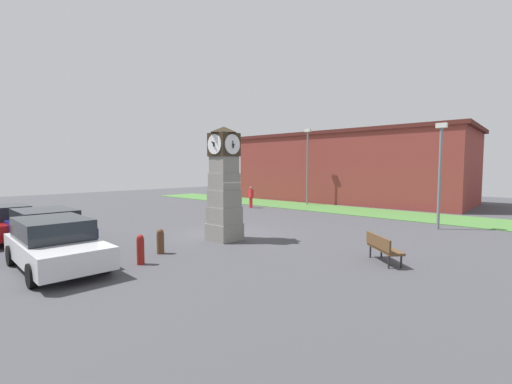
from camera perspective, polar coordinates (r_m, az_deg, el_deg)
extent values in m
plane|color=#424247|center=(15.89, -4.97, -7.17)|extent=(66.32, 66.32, 0.00)
cube|color=gray|center=(14.79, -5.27, -6.61)|extent=(1.19, 1.19, 0.71)
cube|color=gray|center=(14.68, -5.29, -3.87)|extent=(1.12, 1.12, 0.71)
cube|color=gray|center=(14.60, -5.30, -1.09)|extent=(1.05, 1.05, 0.71)
cube|color=gray|center=(14.55, -5.32, 1.71)|extent=(0.98, 0.98, 0.71)
cube|color=gray|center=(14.54, -5.34, 4.52)|extent=(0.91, 0.91, 0.71)
cube|color=#2D2316|center=(14.57, -5.36, 7.83)|extent=(1.00, 1.00, 0.97)
cylinder|color=white|center=(14.92, -3.86, 7.75)|extent=(0.82, 0.04, 0.82)
cube|color=black|center=(14.94, -3.79, 7.75)|extent=(0.06, 0.13, 0.18)
cube|color=black|center=(14.94, -3.79, 7.75)|extent=(0.04, 0.31, 0.05)
cylinder|color=white|center=(14.23, -6.94, 7.91)|extent=(0.82, 0.04, 0.82)
cube|color=black|center=(14.21, -7.02, 7.92)|extent=(0.06, 0.09, 0.19)
cube|color=black|center=(14.21, -7.02, 7.92)|extent=(0.04, 0.26, 0.23)
cylinder|color=white|center=(14.19, -3.95, 7.95)|extent=(0.04, 0.82, 0.82)
cube|color=black|center=(14.17, -3.87, 7.95)|extent=(0.19, 0.06, 0.11)
cube|color=black|center=(14.17, -3.87, 7.95)|extent=(0.09, 0.04, 0.31)
cylinder|color=white|center=(14.96, -6.71, 7.72)|extent=(0.04, 0.82, 0.82)
cube|color=black|center=(14.98, -6.77, 7.72)|extent=(0.08, 0.06, 0.19)
cube|color=black|center=(14.98, -6.77, 7.72)|extent=(0.30, 0.04, 0.14)
pyramid|color=#2D2316|center=(14.62, -5.38, 10.27)|extent=(1.05, 1.05, 0.28)
cylinder|color=maroon|center=(11.68, -18.69, -9.40)|extent=(0.24, 0.24, 0.82)
sphere|color=maroon|center=(11.59, -18.74, -7.25)|extent=(0.21, 0.21, 0.21)
cylinder|color=brown|center=(12.91, -15.64, -8.24)|extent=(0.26, 0.26, 0.74)
sphere|color=brown|center=(12.83, -15.68, -6.45)|extent=(0.24, 0.24, 0.24)
cube|color=#A51111|center=(18.04, -36.16, -4.72)|extent=(4.14, 2.09, 0.62)
cube|color=#1E2328|center=(18.27, -36.35, -2.72)|extent=(2.33, 1.81, 0.58)
cylinder|color=black|center=(16.99, -32.74, -5.98)|extent=(0.65, 0.27, 0.64)
cylinder|color=black|center=(19.42, -34.06, -4.85)|extent=(0.65, 0.27, 0.64)
cube|color=navy|center=(14.91, -31.37, -6.00)|extent=(4.65, 2.08, 0.74)
cube|color=#1E2328|center=(15.16, -31.78, -3.45)|extent=(2.58, 1.86, 0.52)
cylinder|color=black|center=(13.88, -26.16, -7.87)|extent=(0.65, 0.24, 0.64)
cylinder|color=black|center=(13.41, -33.67, -8.54)|extent=(0.65, 0.24, 0.64)
cylinder|color=black|center=(16.56, -29.43, -6.10)|extent=(0.65, 0.24, 0.64)
cylinder|color=black|center=(16.16, -35.75, -6.58)|extent=(0.65, 0.24, 0.64)
cube|color=silver|center=(12.22, -30.29, -8.32)|extent=(4.68, 2.18, 0.63)
cube|color=#1E2328|center=(12.44, -30.79, -5.20)|extent=(2.61, 1.92, 0.62)
cylinder|color=black|center=(11.22, -23.73, -10.57)|extent=(0.65, 0.25, 0.64)
cylinder|color=black|center=(10.74, -33.25, -11.56)|extent=(0.65, 0.25, 0.64)
cylinder|color=black|center=(13.86, -27.95, -7.95)|extent=(0.65, 0.25, 0.64)
cylinder|color=black|center=(13.47, -35.64, -8.57)|extent=(0.65, 0.25, 0.64)
cube|color=brown|center=(12.03, 20.72, -8.88)|extent=(1.54, 1.42, 0.08)
cube|color=brown|center=(11.87, 19.66, -7.79)|extent=(1.25, 1.09, 0.40)
cylinder|color=#262628|center=(11.63, 23.04, -10.52)|extent=(0.06, 0.06, 0.45)
cylinder|color=#262628|center=(12.73, 20.18, -9.20)|extent=(0.06, 0.06, 0.45)
cylinder|color=#262628|center=(11.44, 21.26, -10.71)|extent=(0.06, 0.06, 0.45)
cylinder|color=#262628|center=(12.55, 18.52, -9.34)|extent=(0.06, 0.06, 0.45)
cylinder|color=red|center=(26.37, -0.74, -1.79)|extent=(0.14, 0.14, 0.81)
cylinder|color=red|center=(26.54, -0.97, -1.76)|extent=(0.14, 0.14, 0.81)
cube|color=red|center=(26.39, -0.85, -0.24)|extent=(0.45, 0.33, 0.61)
sphere|color=#8C664C|center=(26.37, -0.86, 0.66)|extent=(0.22, 0.22, 0.22)
cylinder|color=slate|center=(19.40, 28.27, 1.92)|extent=(0.14, 0.14, 5.06)
cube|color=silver|center=(19.51, 28.54, 9.72)|extent=(0.50, 0.24, 0.24)
cylinder|color=slate|center=(28.91, 8.57, 3.89)|extent=(0.14, 0.14, 6.06)
cube|color=silver|center=(29.08, 8.63, 10.11)|extent=(0.50, 0.24, 0.24)
cube|color=maroon|center=(33.48, 15.42, 3.71)|extent=(20.34, 9.73, 5.96)
cube|color=#4F1E1B|center=(33.62, 15.52, 9.05)|extent=(20.95, 10.02, 0.30)
cube|color=#477A38|center=(26.52, 11.93, -2.69)|extent=(39.79, 4.53, 0.04)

